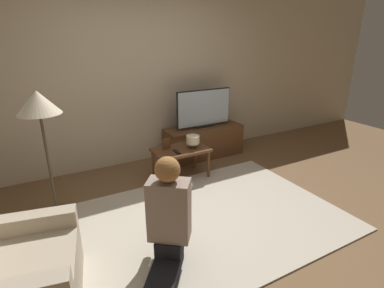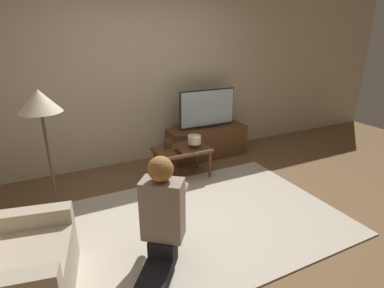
% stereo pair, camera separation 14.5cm
% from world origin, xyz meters
% --- Properties ---
extents(ground_plane, '(10.00, 10.00, 0.00)m').
position_xyz_m(ground_plane, '(0.00, 0.00, 0.00)').
color(ground_plane, brown).
extents(wall_back, '(10.00, 0.06, 2.60)m').
position_xyz_m(wall_back, '(0.00, 1.93, 1.30)').
color(wall_back, beige).
rests_on(wall_back, ground_plane).
extents(rug, '(2.98, 1.99, 0.02)m').
position_xyz_m(rug, '(0.00, 0.00, 0.01)').
color(rug, beige).
rests_on(rug, ground_plane).
extents(tv_stand, '(1.26, 0.45, 0.49)m').
position_xyz_m(tv_stand, '(0.96, 1.57, 0.25)').
color(tv_stand, brown).
rests_on(tv_stand, ground_plane).
extents(tv, '(0.93, 0.08, 0.59)m').
position_xyz_m(tv, '(0.96, 1.58, 0.79)').
color(tv, black).
rests_on(tv, tv_stand).
extents(coffee_table, '(0.74, 0.46, 0.43)m').
position_xyz_m(coffee_table, '(0.28, 1.04, 0.37)').
color(coffee_table, brown).
rests_on(coffee_table, ground_plane).
extents(floor_lamp, '(0.42, 0.42, 1.37)m').
position_xyz_m(floor_lamp, '(-1.33, 0.92, 1.17)').
color(floor_lamp, '#4C4233').
rests_on(floor_lamp, ground_plane).
extents(armchair, '(1.00, 1.03, 0.88)m').
position_xyz_m(armchair, '(-1.75, -0.30, 0.28)').
color(armchair, '#B7A88E').
rests_on(armchair, ground_plane).
extents(person_kneeling, '(0.70, 0.81, 0.99)m').
position_xyz_m(person_kneeling, '(-0.56, -0.41, 0.50)').
color(person_kneeling, black).
rests_on(person_kneeling, rug).
extents(picture_frame, '(0.11, 0.01, 0.15)m').
position_xyz_m(picture_frame, '(0.11, 1.12, 0.50)').
color(picture_frame, brown).
rests_on(picture_frame, coffee_table).
extents(table_lamp, '(0.18, 0.18, 0.17)m').
position_xyz_m(table_lamp, '(0.45, 1.00, 0.53)').
color(table_lamp, '#4C3823').
rests_on(table_lamp, coffee_table).
extents(remote, '(0.04, 0.15, 0.02)m').
position_xyz_m(remote, '(0.17, 0.95, 0.44)').
color(remote, black).
rests_on(remote, coffee_table).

